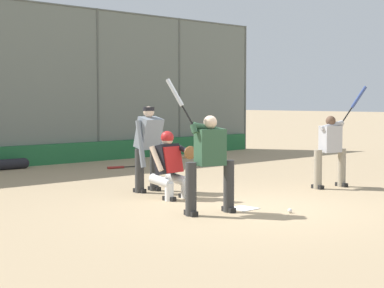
{
  "coord_description": "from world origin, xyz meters",
  "views": [
    {
      "loc": [
        7.96,
        7.13,
        1.82
      ],
      "look_at": [
        0.22,
        -1.0,
        1.05
      ],
      "focal_mm": 60.0,
      "sensor_mm": 36.0,
      "label": 1
    }
  ],
  "objects_px": {
    "batter_at_plate": "(209,160)",
    "catcher_behind_plate": "(170,164)",
    "spare_bat_first_base_side": "(184,157)",
    "spare_bat_by_padding": "(118,167)",
    "umpire_home": "(148,146)",
    "batter_on_deck": "(331,149)",
    "spare_bat_third_base_side": "(161,163)",
    "equipment_bag_dugout_side": "(6,164)",
    "baseball_loose": "(290,211)"
  },
  "relations": [
    {
      "from": "batter_at_plate",
      "to": "catcher_behind_plate",
      "type": "bearing_deg",
      "value": -96.31
    },
    {
      "from": "spare_bat_first_base_side",
      "to": "spare_bat_by_padding",
      "type": "bearing_deg",
      "value": 42.43
    },
    {
      "from": "catcher_behind_plate",
      "to": "spare_bat_by_padding",
      "type": "xyz_separation_m",
      "value": [
        -2.44,
        -4.84,
        -0.62
      ]
    },
    {
      "from": "umpire_home",
      "to": "batter_on_deck",
      "type": "relative_size",
      "value": 0.8
    },
    {
      "from": "catcher_behind_plate",
      "to": "spare_bat_third_base_side",
      "type": "relative_size",
      "value": 1.54
    },
    {
      "from": "batter_at_plate",
      "to": "spare_bat_by_padding",
      "type": "height_order",
      "value": "batter_at_plate"
    },
    {
      "from": "batter_at_plate",
      "to": "spare_bat_first_base_side",
      "type": "relative_size",
      "value": 2.62
    },
    {
      "from": "batter_at_plate",
      "to": "spare_bat_third_base_side",
      "type": "xyz_separation_m",
      "value": [
        -4.59,
        -6.51,
        -0.83
      ]
    },
    {
      "from": "umpire_home",
      "to": "batter_at_plate",
      "type": "bearing_deg",
      "value": 68.75
    },
    {
      "from": "spare_bat_by_padding",
      "to": "equipment_bag_dugout_side",
      "type": "relative_size",
      "value": 0.6
    },
    {
      "from": "catcher_behind_plate",
      "to": "spare_bat_by_padding",
      "type": "bearing_deg",
      "value": -120.98
    },
    {
      "from": "umpire_home",
      "to": "batter_on_deck",
      "type": "distance_m",
      "value": 3.79
    },
    {
      "from": "batter_on_deck",
      "to": "spare_bat_by_padding",
      "type": "height_order",
      "value": "batter_on_deck"
    },
    {
      "from": "catcher_behind_plate",
      "to": "spare_bat_first_base_side",
      "type": "bearing_deg",
      "value": -138.94
    },
    {
      "from": "umpire_home",
      "to": "equipment_bag_dugout_side",
      "type": "bearing_deg",
      "value": -91.26
    },
    {
      "from": "catcher_behind_plate",
      "to": "spare_bat_third_base_side",
      "type": "xyz_separation_m",
      "value": [
        -3.98,
        -4.89,
        -0.62
      ]
    },
    {
      "from": "umpire_home",
      "to": "batter_on_deck",
      "type": "xyz_separation_m",
      "value": [
        -3.13,
        2.14,
        -0.1
      ]
    },
    {
      "from": "catcher_behind_plate",
      "to": "equipment_bag_dugout_side",
      "type": "distance_m",
      "value": 6.64
    },
    {
      "from": "batter_at_plate",
      "to": "spare_bat_first_base_side",
      "type": "height_order",
      "value": "batter_at_plate"
    },
    {
      "from": "batter_at_plate",
      "to": "spare_bat_first_base_side",
      "type": "bearing_deg",
      "value": -116.28
    },
    {
      "from": "spare_bat_first_base_side",
      "to": "equipment_bag_dugout_side",
      "type": "distance_m",
      "value": 5.7
    },
    {
      "from": "catcher_behind_plate",
      "to": "batter_on_deck",
      "type": "relative_size",
      "value": 0.59
    },
    {
      "from": "batter_at_plate",
      "to": "spare_bat_first_base_side",
      "type": "distance_m",
      "value": 9.86
    },
    {
      "from": "spare_bat_by_padding",
      "to": "equipment_bag_dugout_side",
      "type": "xyz_separation_m",
      "value": [
        2.31,
        -1.78,
        0.11
      ]
    },
    {
      "from": "equipment_bag_dugout_side",
      "to": "spare_bat_third_base_side",
      "type": "bearing_deg",
      "value": 155.73
    },
    {
      "from": "batter_at_plate",
      "to": "spare_bat_third_base_side",
      "type": "relative_size",
      "value": 2.67
    },
    {
      "from": "catcher_behind_plate",
      "to": "spare_bat_first_base_side",
      "type": "relative_size",
      "value": 1.51
    },
    {
      "from": "batter_on_deck",
      "to": "spare_bat_by_padding",
      "type": "distance_m",
      "value": 6.16
    },
    {
      "from": "umpire_home",
      "to": "spare_bat_third_base_side",
      "type": "height_order",
      "value": "umpire_home"
    },
    {
      "from": "spare_bat_first_base_side",
      "to": "equipment_bag_dugout_side",
      "type": "relative_size",
      "value": 0.62
    },
    {
      "from": "batter_at_plate",
      "to": "batter_on_deck",
      "type": "distance_m",
      "value": 4.02
    },
    {
      "from": "umpire_home",
      "to": "spare_bat_by_padding",
      "type": "height_order",
      "value": "umpire_home"
    },
    {
      "from": "catcher_behind_plate",
      "to": "batter_on_deck",
      "type": "distance_m",
      "value": 3.6
    },
    {
      "from": "umpire_home",
      "to": "batter_on_deck",
      "type": "bearing_deg",
      "value": 143.08
    },
    {
      "from": "umpire_home",
      "to": "spare_bat_by_padding",
      "type": "bearing_deg",
      "value": -121.74
    },
    {
      "from": "batter_at_plate",
      "to": "spare_bat_by_padding",
      "type": "distance_m",
      "value": 7.2
    },
    {
      "from": "equipment_bag_dugout_side",
      "to": "baseball_loose",
      "type": "bearing_deg",
      "value": 91.6
    },
    {
      "from": "spare_bat_third_base_side",
      "to": "equipment_bag_dugout_side",
      "type": "relative_size",
      "value": 0.61
    },
    {
      "from": "catcher_behind_plate",
      "to": "spare_bat_third_base_side",
      "type": "bearing_deg",
      "value": -133.38
    },
    {
      "from": "batter_on_deck",
      "to": "spare_bat_third_base_side",
      "type": "height_order",
      "value": "batter_on_deck"
    },
    {
      "from": "catcher_behind_plate",
      "to": "batter_on_deck",
      "type": "height_order",
      "value": "batter_on_deck"
    },
    {
      "from": "spare_bat_by_padding",
      "to": "spare_bat_first_base_side",
      "type": "distance_m",
      "value": 3.48
    },
    {
      "from": "batter_at_plate",
      "to": "equipment_bag_dugout_side",
      "type": "distance_m",
      "value": 8.31
    },
    {
      "from": "batter_at_plate",
      "to": "spare_bat_by_padding",
      "type": "relative_size",
      "value": 2.72
    },
    {
      "from": "baseball_loose",
      "to": "equipment_bag_dugout_side",
      "type": "bearing_deg",
      "value": -88.4
    },
    {
      "from": "baseball_loose",
      "to": "equipment_bag_dugout_side",
      "type": "distance_m",
      "value": 9.09
    },
    {
      "from": "equipment_bag_dugout_side",
      "to": "batter_on_deck",
      "type": "bearing_deg",
      "value": 112.62
    },
    {
      "from": "spare_bat_by_padding",
      "to": "baseball_loose",
      "type": "xyz_separation_m",
      "value": [
        2.05,
        7.31,
        0.0
      ]
    },
    {
      "from": "catcher_behind_plate",
      "to": "umpire_home",
      "type": "xyz_separation_m",
      "value": [
        -0.26,
        -0.94,
        0.26
      ]
    },
    {
      "from": "spare_bat_first_base_side",
      "to": "equipment_bag_dugout_side",
      "type": "height_order",
      "value": "equipment_bag_dugout_side"
    }
  ]
}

